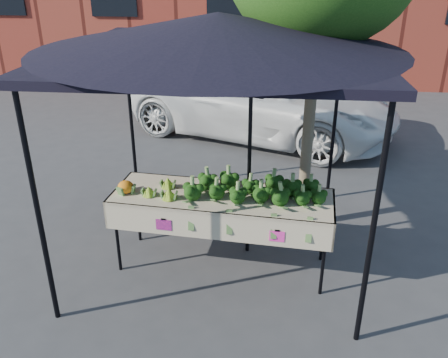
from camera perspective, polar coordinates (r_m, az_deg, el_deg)
ground at (r=5.50m, az=-1.81°, el=-10.61°), size 90.00×90.00×0.00m
table at (r=5.29m, az=-0.23°, el=-6.32°), size 2.46×1.01×0.90m
canopy at (r=5.26m, az=-0.62°, el=4.62°), size 3.16×3.16×2.74m
broccoli_heap at (r=5.02m, az=3.88°, el=-0.88°), size 1.51×0.54×0.23m
romanesco_cluster at (r=5.13m, az=-7.67°, el=-0.81°), size 0.40×0.44×0.17m
cauliflower_pair at (r=5.20m, az=-11.88°, el=-0.86°), size 0.17×0.17×0.16m
street_tree at (r=5.64m, az=10.74°, el=12.47°), size 2.05×2.05×4.04m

